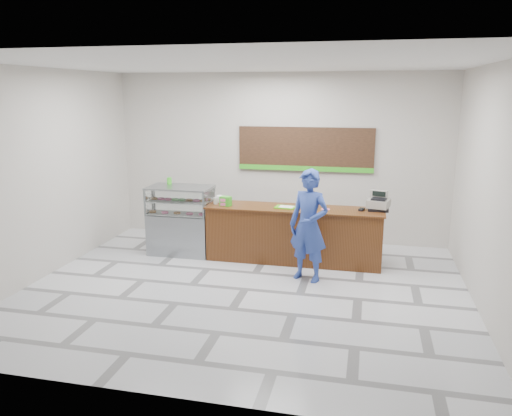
% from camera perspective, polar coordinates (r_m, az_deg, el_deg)
% --- Properties ---
extents(floor, '(7.00, 7.00, 0.00)m').
position_cam_1_polar(floor, '(8.13, -1.27, -9.27)').
color(floor, silver).
rests_on(floor, ground).
extents(back_wall, '(7.00, 0.00, 7.00)m').
position_cam_1_polar(back_wall, '(10.54, 2.67, 5.76)').
color(back_wall, beige).
rests_on(back_wall, floor).
extents(ceiling, '(7.00, 7.00, 0.00)m').
position_cam_1_polar(ceiling, '(7.53, -1.41, 16.18)').
color(ceiling, silver).
rests_on(ceiling, back_wall).
extents(sales_counter, '(3.26, 0.76, 1.03)m').
position_cam_1_polar(sales_counter, '(9.30, 4.34, -3.03)').
color(sales_counter, '#5C2E14').
rests_on(sales_counter, floor).
extents(display_case, '(1.22, 0.72, 1.33)m').
position_cam_1_polar(display_case, '(9.82, -8.56, -1.31)').
color(display_case, gray).
rests_on(display_case, floor).
extents(menu_board, '(2.80, 0.06, 0.90)m').
position_cam_1_polar(menu_board, '(10.40, 5.65, 6.62)').
color(menu_board, black).
rests_on(menu_board, back_wall).
extents(cash_register, '(0.44, 0.45, 0.34)m').
position_cam_1_polar(cash_register, '(9.19, 13.83, 0.55)').
color(cash_register, black).
rests_on(cash_register, sales_counter).
extents(card_terminal, '(0.12, 0.17, 0.04)m').
position_cam_1_polar(card_terminal, '(9.10, 11.97, -0.18)').
color(card_terminal, black).
rests_on(card_terminal, sales_counter).
extents(serving_tray, '(0.40, 0.31, 0.02)m').
position_cam_1_polar(serving_tray, '(9.16, 3.39, 0.11)').
color(serving_tray, '#50C612').
rests_on(serving_tray, sales_counter).
extents(napkin_box, '(0.18, 0.18, 0.12)m').
position_cam_1_polar(napkin_box, '(9.62, -4.10, 1.05)').
color(napkin_box, white).
rests_on(napkin_box, sales_counter).
extents(straw_cup, '(0.08, 0.08, 0.12)m').
position_cam_1_polar(straw_cup, '(9.46, -4.64, 0.83)').
color(straw_cup, silver).
rests_on(straw_cup, sales_counter).
extents(promo_box, '(0.22, 0.17, 0.18)m').
position_cam_1_polar(promo_box, '(9.29, -3.48, 0.79)').
color(promo_box, green).
rests_on(promo_box, sales_counter).
extents(donut_decal, '(0.16, 0.16, 0.00)m').
position_cam_1_polar(donut_decal, '(9.10, 7.95, -0.14)').
color(donut_decal, pink).
rests_on(donut_decal, sales_counter).
extents(green_cup_left, '(0.09, 0.09, 0.13)m').
position_cam_1_polar(green_cup_left, '(9.95, -9.87, 3.08)').
color(green_cup_left, green).
rests_on(green_cup_left, display_case).
extents(green_cup_right, '(0.08, 0.08, 0.12)m').
position_cam_1_polar(green_cup_right, '(9.95, -9.92, 3.04)').
color(green_cup_right, green).
rests_on(green_cup_right, display_case).
extents(customer, '(0.80, 0.67, 1.88)m').
position_cam_1_polar(customer, '(8.30, 6.05, -2.01)').
color(customer, '#2B4299').
rests_on(customer, floor).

